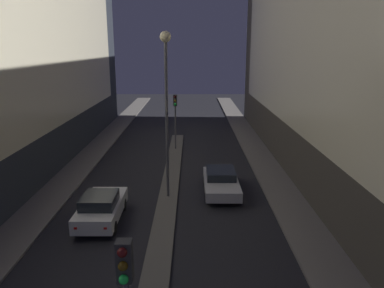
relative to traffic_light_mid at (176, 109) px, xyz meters
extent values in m
cube|color=#F4EAC6|center=(-7.71, -6.56, 6.66)|extent=(0.05, 36.24, 13.93)
cube|color=#423D38|center=(10.69, -6.56, 6.40)|extent=(6.00, 42.64, 19.63)
cube|color=#F4EAC6|center=(7.71, -6.56, 7.38)|extent=(0.05, 36.24, 14.92)
cube|color=#56544F|center=(0.00, -10.98, -3.35)|extent=(1.08, 31.79, 0.12)
cube|color=#2D2D2D|center=(0.00, -23.40, 0.74)|extent=(0.32, 0.28, 0.90)
sphere|color=#4C0F0F|center=(0.00, -23.58, 1.04)|extent=(0.20, 0.20, 0.20)
sphere|color=#4C380A|center=(0.00, -23.58, 0.74)|extent=(0.20, 0.20, 0.20)
sphere|color=#1EEA4C|center=(0.00, -23.58, 0.44)|extent=(0.20, 0.20, 0.20)
cylinder|color=#4C4C51|center=(0.00, 0.03, -1.50)|extent=(0.12, 0.12, 3.58)
cube|color=#2D2D2D|center=(0.00, 0.03, 0.74)|extent=(0.32, 0.28, 0.90)
sphere|color=#4C0F0F|center=(0.00, -0.15, 1.04)|extent=(0.20, 0.20, 0.20)
sphere|color=#4C380A|center=(0.00, -0.15, 0.74)|extent=(0.20, 0.20, 0.20)
sphere|color=#1EEA4C|center=(0.00, -0.15, 0.44)|extent=(0.20, 0.20, 0.20)
cylinder|color=#4C4C51|center=(0.00, -10.25, 0.98)|extent=(0.16, 0.16, 8.55)
sphere|color=#F9EAB2|center=(0.00, -10.25, 5.43)|extent=(0.58, 0.58, 0.58)
cube|color=silver|center=(-3.06, -13.22, -2.75)|extent=(1.86, 4.16, 0.69)
cube|color=black|center=(-3.06, -13.53, -2.15)|extent=(1.58, 1.87, 0.51)
cube|color=red|center=(-3.71, -15.30, -2.71)|extent=(0.14, 0.04, 0.10)
cube|color=red|center=(-2.41, -15.30, -2.71)|extent=(0.14, 0.04, 0.10)
cylinder|color=black|center=(-3.88, -11.93, -3.09)|extent=(0.22, 0.64, 0.64)
cylinder|color=black|center=(-2.24, -11.93, -3.09)|extent=(0.22, 0.64, 0.64)
cylinder|color=black|center=(-3.88, -14.51, -3.09)|extent=(0.22, 0.64, 0.64)
cylinder|color=black|center=(-2.24, -14.51, -3.09)|extent=(0.22, 0.64, 0.64)
cube|color=#B2B2B7|center=(3.06, -9.51, -2.81)|extent=(1.95, 4.54, 0.56)
cube|color=black|center=(3.06, -9.17, -2.30)|extent=(1.66, 2.04, 0.45)
cube|color=red|center=(2.38, -7.24, -2.78)|extent=(0.14, 0.04, 0.10)
cube|color=red|center=(3.74, -7.24, -2.78)|extent=(0.14, 0.04, 0.10)
cylinder|color=black|center=(2.20, -8.11, -3.09)|extent=(0.22, 0.64, 0.64)
cylinder|color=black|center=(3.93, -8.11, -3.09)|extent=(0.22, 0.64, 0.64)
cylinder|color=black|center=(2.20, -10.92, -3.09)|extent=(0.22, 0.64, 0.64)
cylinder|color=black|center=(3.93, -10.92, -3.09)|extent=(0.22, 0.64, 0.64)
camera|label=1|loc=(1.36, -30.10, 4.92)|focal=35.00mm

